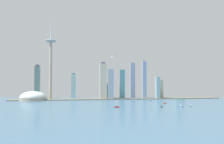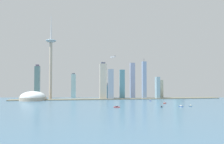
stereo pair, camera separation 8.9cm
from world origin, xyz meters
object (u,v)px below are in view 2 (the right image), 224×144
Objects in this scene: skyscraper_0 at (144,80)px; skyscraper_10 at (161,90)px; skyscraper_2 at (111,84)px; skyscraper_6 at (158,88)px; skyscraper_8 at (108,91)px; boat_4 at (191,106)px; skyscraper_3 at (132,80)px; skyscraper_1 at (103,81)px; observation_tower at (51,56)px; skyscraper_4 at (177,82)px; boat_6 at (181,106)px; skyscraper_12 at (37,82)px; boat_1 at (117,107)px; skyscraper_11 at (182,92)px; skyscraper_7 at (161,89)px; boat_5 at (165,103)px; boat_2 at (161,107)px; airplane at (113,57)px; skyscraper_5 at (103,81)px; skyscraper_9 at (74,86)px; boat_0 at (150,101)px; skyscraper_13 at (122,84)px; stadium_dome at (33,97)px.

skyscraper_0 is 2.61× the size of skyscraper_10.
skyscraper_6 is at bearing 0.83° from skyscraper_2.
skyscraper_8 reaches higher than boat_4.
skyscraper_1 is at bearing -161.58° from skyscraper_3.
observation_tower is 579.14m from boat_4.
skyscraper_4 is 401.67m from boat_6.
skyscraper_12 reaches higher than boat_1.
skyscraper_11 is 0.32× the size of skyscraper_12.
skyscraper_4 is at bearing 17.17° from skyscraper_7.
skyscraper_1 is at bearing -85.49° from boat_5.
boat_5 is at bearing 152.69° from boat_2.
skyscraper_12 is (-674.98, 6.08, 50.21)m from skyscraper_11.
airplane is (5.39, -20.67, 111.30)m from skyscraper_2.
skyscraper_2 is 283.20m from skyscraper_10.
skyscraper_0 is at bearing -19.89° from skyscraper_5.
boat_2 is at bearing 161.93° from airplane.
skyscraper_8 is at bearing 178.01° from skyscraper_3.
skyscraper_6 is 0.84× the size of skyscraper_9.
skyscraper_9 is at bearing -83.42° from boat_5.
skyscraper_12 is at bearing 134.99° from boat_1.
skyscraper_5 reaches higher than skyscraper_2.
skyscraper_12 is 20.19× the size of boat_0.
skyscraper_1 reaches higher than skyscraper_12.
skyscraper_4 is at bearing -4.50° from skyscraper_9.
airplane reaches higher than boat_4.
skyscraper_6 is at bearing -148.13° from skyscraper_4.
skyscraper_6 is 7.07× the size of boat_5.
skyscraper_0 is 142.34m from boat_0.
boat_4 is at bearing -34.63° from observation_tower.
skyscraper_1 is 3.25× the size of skyscraper_11.
skyscraper_13 is 9.42× the size of boat_5.
skyscraper_4 is at bearing -2.07° from skyscraper_12.
skyscraper_12 is 562.01m from boat_5.
skyscraper_8 is at bearing 60.97° from skyscraper_1.
skyscraper_2 reaches higher than skyscraper_13.
skyscraper_1 is 1.38× the size of skyscraper_9.
boat_1 is at bearing -92.79° from skyscraper_8.
skyscraper_3 reaches higher than stadium_dome.
skyscraper_8 is at bearing 140.72° from boat_4.
skyscraper_13 is 14.78× the size of boat_4.
boat_6 is (11.66, -96.21, 0.20)m from boat_5.
skyscraper_8 is 0.53× the size of skyscraper_13.
skyscraper_2 is 93.53m from skyscraper_5.
skyscraper_3 is 260.99m from boat_5.
skyscraper_13 is (-183.42, -26.48, 22.09)m from skyscraper_7.
skyscraper_10 is at bearing 3.58° from skyscraper_5.
observation_tower is at bearing -132.34° from boat_2.
skyscraper_3 is 6.71× the size of airplane.
stadium_dome is at bearing -171.79° from skyscraper_11.
boat_5 is at bearing -43.74° from skyscraper_9.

